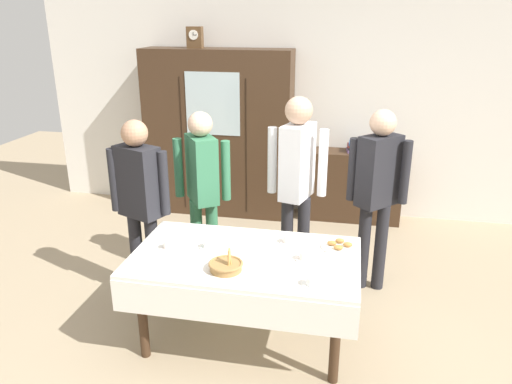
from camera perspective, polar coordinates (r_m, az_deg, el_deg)
The scene contains 20 objects.
ground_plane at distance 4.14m, azimuth -0.56°, elevation -15.17°, with size 12.00×12.00×0.00m, color tan.
back_wall at distance 6.09m, azimuth 4.60°, elevation 10.15°, with size 6.40×0.10×2.70m, color silver.
dining_table at distance 3.61m, azimuth -1.37°, elevation -9.08°, with size 1.66×0.96×0.73m.
wall_cabinet at distance 6.05m, azimuth -4.39°, elevation 6.81°, with size 1.80×0.46×2.02m.
mantel_clock at distance 5.97m, azimuth -7.17°, elevation 17.53°, with size 0.18×0.11×0.24m.
bookshelf_low at distance 6.04m, azimuth 11.07°, elevation 0.71°, with size 1.19×0.35×0.86m.
book_stack at distance 5.90m, azimuth 11.38°, elevation 5.19°, with size 0.18×0.19×0.12m.
tea_cup_center at distance 3.70m, azimuth -5.59°, elevation -6.19°, with size 0.13×0.13×0.06m.
tea_cup_mid_left at distance 3.77m, azimuth 3.80°, elevation -5.60°, with size 0.13×0.13×0.06m.
tea_cup_near_left at distance 3.23m, azimuth 6.57°, elevation -10.40°, with size 0.13×0.13×0.06m.
tea_cup_mid_right at distance 3.73m, azimuth -10.20°, elevation -6.16°, with size 0.13×0.13×0.06m.
tea_cup_near_right at distance 3.53m, azimuth 5.71°, elevation -7.52°, with size 0.13×0.13×0.06m.
bread_basket at distance 3.39m, azimuth -3.55°, elevation -8.60°, with size 0.24×0.24×0.16m.
pastry_plate at distance 3.75m, azimuth 9.75°, elevation -6.24°, with size 0.28×0.28×0.05m.
spoon_center at distance 3.95m, azimuth -8.29°, elevation -4.92°, with size 0.12×0.02×0.01m.
spoon_near_left at distance 3.55m, azimuth 1.80°, elevation -7.72°, with size 0.12×0.02×0.01m.
person_near_right_end at distance 4.26m, azimuth 4.81°, elevation 2.07°, with size 0.52×0.40×1.76m.
person_by_cabinet at distance 4.17m, azimuth -13.44°, elevation -0.34°, with size 0.52×0.32×1.61m.
person_behind_table_left at distance 4.39m, azimuth -6.29°, elevation 1.20°, with size 0.52×0.41×1.61m.
person_behind_table_right at distance 4.34m, azimuth 14.04°, elevation 0.93°, with size 0.52×0.40×1.66m.
Camera 1 is at (0.70, -3.31, 2.39)m, focal length 34.18 mm.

